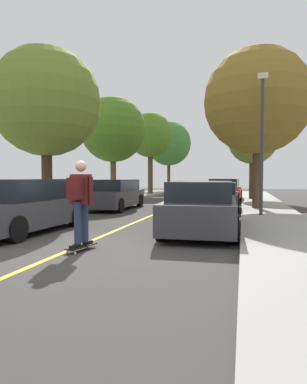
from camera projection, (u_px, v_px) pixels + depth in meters
ground at (74, 248)px, 7.39m from camera, size 80.00×80.00×0.00m
sidewalk_right at (302, 258)px, 6.23m from camera, size 2.21×56.00×0.14m
center_line at (132, 224)px, 11.25m from camera, size 0.12×39.20×0.01m
parked_car_left_nearest at (22, 207)px, 9.51m from camera, size 2.06×4.23×1.48m
parked_car_left_near at (115, 194)px, 16.40m from camera, size 1.95×4.64×1.42m
parked_car_right_nearest at (202, 207)px, 9.53m from camera, size 2.06×4.60×1.42m
parked_car_right_near at (219, 196)px, 16.12m from camera, size 1.90×4.15×1.29m
parked_car_right_far at (225, 190)px, 21.51m from camera, size 2.12×4.72×1.43m
street_tree_left_nearest at (46, 102)px, 13.61m from camera, size 4.33×4.33×6.56m
street_tree_left_near at (113, 130)px, 20.65m from camera, size 3.95×3.95×6.25m
street_tree_left_far at (150, 135)px, 28.95m from camera, size 3.81×3.81×6.87m
street_tree_left_farthest at (169, 143)px, 36.19m from camera, size 4.70×4.70×7.31m
street_tree_right_nearest at (257, 101)px, 15.28m from camera, size 4.75×4.75×7.18m
street_tree_right_near at (253, 140)px, 21.98m from camera, size 3.13×3.13×5.37m
streetlamp at (262, 134)px, 12.45m from camera, size 0.36×0.24×5.14m
skateboard at (82, 246)px, 7.14m from camera, size 0.36×0.87×0.10m
skateboarder at (80, 198)px, 7.07m from camera, size 0.59×0.71×1.77m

